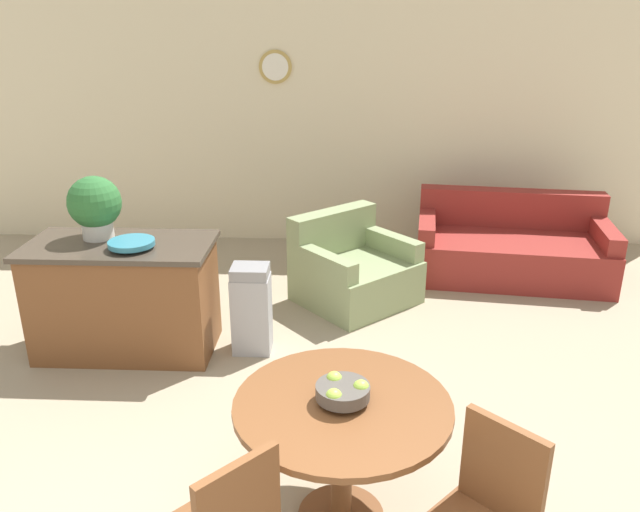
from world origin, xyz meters
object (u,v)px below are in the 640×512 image
object	(u,v)px
dining_table	(342,431)
teal_bowl	(132,243)
potted_plant	(95,205)
couch	(511,248)
kitchen_island	(125,297)
trash_bin	(252,309)
fruit_bowl	(343,391)
armchair	(353,272)

from	to	relation	value
dining_table	teal_bowl	size ratio (longest dim) A/B	3.19
potted_plant	couch	world-z (taller)	potted_plant
kitchen_island	couch	bearing A→B (deg)	26.86
teal_bowl	trash_bin	bearing A→B (deg)	9.20
kitchen_island	trash_bin	distance (m)	0.98
potted_plant	teal_bowl	bearing A→B (deg)	-34.06
kitchen_island	potted_plant	bearing A→B (deg)	148.98
fruit_bowl	couch	size ratio (longest dim) A/B	0.13
dining_table	kitchen_island	bearing A→B (deg)	134.19
teal_bowl	couch	bearing A→B (deg)	29.33
kitchen_island	teal_bowl	xyz separation A→B (m)	(0.14, -0.11, 0.48)
trash_bin	dining_table	bearing A→B (deg)	-67.86
teal_bowl	trash_bin	distance (m)	1.03
kitchen_island	trash_bin	world-z (taller)	kitchen_island
trash_bin	armchair	xyz separation A→B (m)	(0.79, 0.98, -0.08)
dining_table	trash_bin	world-z (taller)	dining_table
fruit_bowl	trash_bin	world-z (taller)	fruit_bowl
kitchen_island	fruit_bowl	bearing A→B (deg)	-45.80
potted_plant	couch	distance (m)	4.01
fruit_bowl	trash_bin	xyz separation A→B (m)	(-0.72, 1.78, -0.44)
kitchen_island	trash_bin	size ratio (longest dim) A/B	1.96
dining_table	potted_plant	world-z (taller)	potted_plant
dining_table	fruit_bowl	bearing A→B (deg)	68.17
dining_table	fruit_bowl	xyz separation A→B (m)	(0.00, 0.00, 0.23)
teal_bowl	armchair	size ratio (longest dim) A/B	0.26
armchair	fruit_bowl	bearing A→B (deg)	-133.37
potted_plant	armchair	xyz separation A→B (m)	(1.96, 0.90, -0.88)
teal_bowl	trash_bin	world-z (taller)	teal_bowl
couch	dining_table	bearing A→B (deg)	-108.83
kitchen_island	potted_plant	xyz separation A→B (m)	(-0.19, 0.12, 0.70)
potted_plant	armchair	distance (m)	2.33
potted_plant	trash_bin	distance (m)	1.42
kitchen_island	couch	xyz separation A→B (m)	(3.38, 1.71, -0.17)
kitchen_island	potted_plant	size ratio (longest dim) A/B	2.90
kitchen_island	armchair	world-z (taller)	kitchen_island
teal_bowl	armchair	bearing A→B (deg)	34.48
kitchen_island	couch	distance (m)	3.79
trash_bin	armchair	world-z (taller)	armchair
fruit_bowl	kitchen_island	bearing A→B (deg)	134.20
kitchen_island	potted_plant	distance (m)	0.74
kitchen_island	potted_plant	world-z (taller)	potted_plant
trash_bin	teal_bowl	bearing A→B (deg)	-170.80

